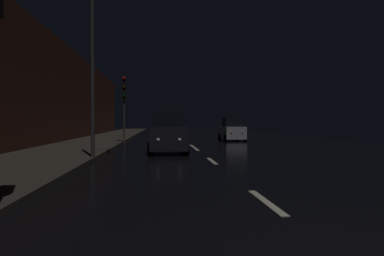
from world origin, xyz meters
The scene contains 8 objects.
ground centered at (0.00, 24.50, -0.01)m, with size 26.26×84.00×0.02m, color black.
sidewalk_left centered at (-6.93, 24.50, 0.07)m, with size 4.40×84.00×0.15m, color #38332B.
building_facade_left centered at (-9.53, 21.00, 3.74)m, with size 0.80×63.00×7.47m, color #472319.
lane_centerline centered at (0.00, 12.10, 0.01)m, with size 0.16×18.02×0.01m.
traffic_light_far_left centered at (-4.63, 21.65, 3.63)m, with size 0.33×0.47×4.98m.
streetlamp_overhead centered at (-4.39, 10.87, 5.07)m, with size 1.70×0.44×7.72m.
car_approaching_headlights centered at (-1.68, 14.28, 0.98)m, with size 1.96×4.24×2.14m.
car_parked_right_far centered at (3.83, 24.63, 0.88)m, with size 1.76×3.81×1.92m.
Camera 1 is at (-2.11, -3.78, 1.60)m, focal length 32.87 mm.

